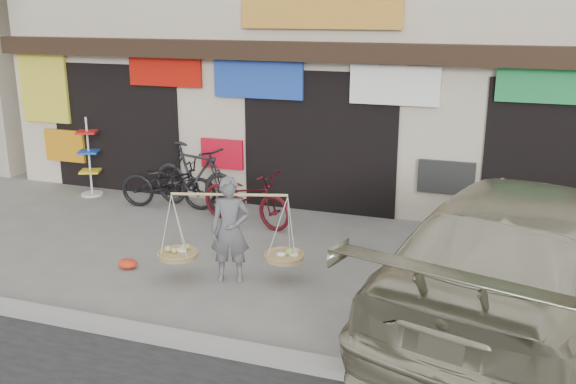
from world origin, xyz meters
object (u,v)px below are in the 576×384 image
(bike_0, at_px, (169,183))
(bike_2, at_px, (246,197))
(bike_1, at_px, (195,177))
(suv, at_px, (532,255))
(display_rack, at_px, (90,164))
(street_vendor, at_px, (230,234))

(bike_0, bearing_deg, bike_2, -111.58)
(bike_0, height_order, bike_1, bike_1)
(bike_0, relative_size, bike_2, 0.99)
(suv, height_order, display_rack, suv)
(bike_0, xyz_separation_m, bike_1, (0.55, 0.07, 0.15))
(bike_2, height_order, suv, suv)
(bike_1, height_order, display_rack, display_rack)
(bike_0, bearing_deg, street_vendor, -146.50)
(bike_2, relative_size, suv, 0.29)
(street_vendor, relative_size, bike_0, 1.05)
(bike_0, xyz_separation_m, suv, (6.63, -2.72, 0.40))
(bike_1, bearing_deg, bike_0, 114.46)
(bike_0, xyz_separation_m, bike_2, (1.82, -0.39, 0.00))
(bike_0, distance_m, suv, 7.18)
(suv, bearing_deg, street_vendor, 16.31)
(street_vendor, xyz_separation_m, bike_1, (-2.06, 2.87, -0.05))
(street_vendor, bearing_deg, suv, -15.53)
(bike_0, relative_size, suv, 0.29)
(bike_1, distance_m, bike_2, 1.36)
(bike_1, bearing_deg, bike_2, -93.37)
(street_vendor, height_order, display_rack, display_rack)
(bike_1, xyz_separation_m, suv, (6.09, -2.80, 0.25))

